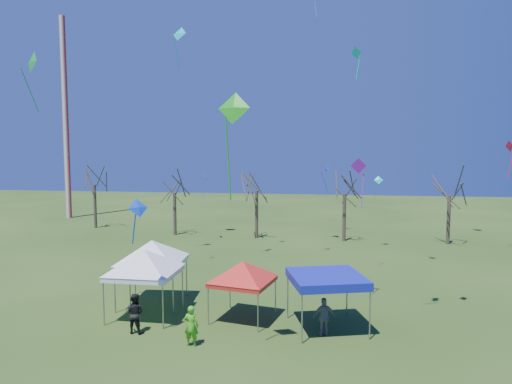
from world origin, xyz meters
TOP-DOWN VIEW (x-y plane):
  - ground at (0.00, 0.00)m, footprint 140.00×140.00m
  - radio_mast at (-28.00, 34.00)m, footprint 0.70×0.70m
  - tree_0 at (-20.85, 27.38)m, footprint 3.83×3.83m
  - tree_1 at (-10.77, 24.65)m, footprint 3.42×3.42m
  - tree_2 at (-2.37, 24.38)m, footprint 3.71×3.71m
  - tree_3 at (6.03, 24.04)m, footprint 3.59×3.59m
  - tree_4 at (15.36, 24.00)m, footprint 3.58×3.58m
  - tent_white_west at (-4.79, 2.45)m, footprint 4.55×4.55m
  - tent_white_mid at (-5.13, 4.32)m, footprint 4.68×4.68m
  - tent_red at (0.24, 2.77)m, footprint 3.83×3.83m
  - tent_blue at (4.39, 2.24)m, footprint 4.14×4.14m
  - person_grey at (4.30, 1.36)m, footprint 1.12×0.71m
  - person_green at (-1.42, -0.64)m, footprint 0.69×0.48m
  - person_dark at (-4.44, 0.33)m, footprint 0.96×0.78m
  - kite_13 at (-6.89, 22.18)m, footprint 0.84×1.09m
  - kite_17 at (6.06, 6.37)m, footprint 0.91×0.55m
  - kite_5 at (0.80, -2.13)m, footprint 1.33×0.68m
  - kite_1 at (-3.83, -0.40)m, footprint 0.98×0.99m
  - kite_18 at (6.08, 10.55)m, footprint 0.79×0.78m
  - kite_19 at (8.75, 20.95)m, footprint 0.78×0.55m
  - kite_14 at (-12.56, 5.28)m, footprint 1.29×1.18m
  - kite_12 at (19.42, 21.73)m, footprint 0.58×1.06m
  - kite_22 at (4.32, 23.63)m, footprint 0.83×0.97m
  - kite_2 at (-9.07, 21.68)m, footprint 1.63×1.23m

SIDE VIEW (x-z plane):
  - ground at x=0.00m, z-range 0.00..0.00m
  - person_grey at x=4.30m, z-range 0.00..1.77m
  - person_green at x=-1.42m, z-range 0.00..1.79m
  - person_dark at x=-4.44m, z-range 0.00..1.88m
  - tent_blue at x=4.39m, z-range 1.10..3.73m
  - tent_red at x=0.24m, z-range 1.06..4.51m
  - tent_white_west at x=-4.79m, z-range 1.23..5.24m
  - tent_white_mid at x=-5.13m, z-range 1.27..5.41m
  - tree_1 at x=-10.77m, z-range 2.02..9.56m
  - kite_19 at x=8.75m, z-range 4.91..6.97m
  - kite_13 at x=-6.89m, z-range 4.72..7.19m
  - kite_1 at x=-3.83m, z-range 4.94..6.99m
  - tree_4 at x=15.36m, z-range 2.12..10.00m
  - tree_3 at x=6.03m, z-range 2.12..10.03m
  - tree_2 at x=-2.37m, z-range 2.20..10.38m
  - tree_0 at x=-20.85m, z-range 2.27..10.70m
  - kite_22 at x=4.32m, z-range 5.27..8.02m
  - kite_17 at x=6.06m, z-range 6.22..8.96m
  - kite_12 at x=19.42m, z-range 7.19..10.43m
  - kite_5 at x=0.80m, z-range 7.95..12.12m
  - radio_mast at x=-28.00m, z-range 0.00..25.00m
  - kite_14 at x=-12.56m, z-range 11.83..15.25m
  - kite_18 at x=6.08m, z-range 13.50..15.59m
  - kite_2 at x=-9.07m, z-range 17.25..20.88m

